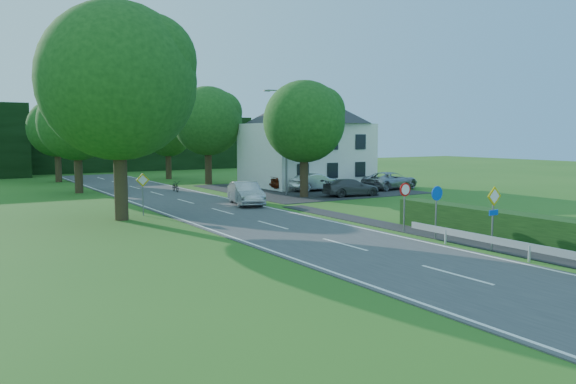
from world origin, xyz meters
TOP-DOWN VIEW (x-y plane):
  - road at (0.00, 20.00)m, footprint 7.00×80.00m
  - parking_pad at (12.00, 33.00)m, footprint 14.00×16.00m
  - line_edge_left at (-3.25, 20.00)m, footprint 0.12×80.00m
  - line_edge_right at (3.25, 20.00)m, footprint 0.12×80.00m
  - line_centre at (0.00, 20.00)m, footprint 0.12×80.00m
  - tree_main at (-6.00, 24.00)m, footprint 9.40×9.40m
  - tree_left_far at (-5.00, 40.00)m, footprint 7.00×7.00m
  - tree_right_far at (7.00, 42.00)m, footprint 7.40×7.40m
  - tree_left_back at (-4.50, 52.00)m, footprint 6.60×6.60m
  - tree_right_back at (6.00, 50.00)m, footprint 6.20×6.20m
  - tree_right_mid at (8.50, 28.00)m, footprint 7.00×7.00m
  - treeline_right at (8.00, 66.00)m, footprint 30.00×5.00m
  - house_white at (14.00, 36.00)m, footprint 10.60×8.40m
  - streetlight at (8.06, 30.00)m, footprint 2.03×0.18m
  - sign_priority_right at (4.30, 7.98)m, footprint 0.78×0.09m
  - sign_roundabout at (4.30, 10.98)m, footprint 0.64×0.08m
  - sign_speed_limit at (4.30, 12.97)m, footprint 0.64×0.11m
  - sign_priority_left at (-4.50, 24.98)m, footprint 0.78×0.09m
  - moving_car at (2.70, 26.13)m, footprint 2.65×4.80m
  - motorcycle at (1.80, 36.70)m, footprint 0.72×1.69m
  - parked_car_red at (11.14, 33.00)m, footprint 4.85×2.46m
  - parked_car_silver_a at (11.81, 31.35)m, footprint 4.40×1.65m
  - parked_car_grey at (11.87, 26.69)m, footprint 4.62×2.40m
  - parked_car_silver_b at (18.00, 29.16)m, footprint 5.48×3.04m
  - parasol at (11.19, 33.71)m, footprint 2.45×2.47m

SIDE VIEW (x-z plane):
  - road at x=0.00m, z-range 0.00..0.04m
  - parking_pad at x=12.00m, z-range 0.00..0.04m
  - line_edge_left at x=-3.25m, z-range 0.04..0.05m
  - line_edge_right at x=3.25m, z-range 0.04..0.05m
  - line_centre at x=0.00m, z-range 0.04..0.05m
  - motorcycle at x=1.80m, z-range 0.04..0.90m
  - parked_car_grey at x=11.87m, z-range 0.04..1.32m
  - parked_car_silver_a at x=11.81m, z-range 0.04..1.47m
  - parked_car_silver_b at x=18.00m, z-range 0.04..1.49m
  - moving_car at x=2.70m, z-range 0.04..1.54m
  - parked_car_red at x=11.14m, z-range 0.04..1.62m
  - parasol at x=11.19m, z-range 0.04..1.76m
  - sign_roundabout at x=4.30m, z-range 0.49..2.86m
  - sign_priority_left at x=-4.50m, z-range 0.50..2.94m
  - sign_speed_limit at x=4.30m, z-range 0.58..2.95m
  - sign_priority_right at x=4.30m, z-range 0.50..3.09m
  - treeline_right at x=8.00m, z-range 0.00..7.00m
  - tree_right_back at x=6.00m, z-range 0.00..7.56m
  - tree_left_back at x=-4.50m, z-range 0.00..8.07m
  - tree_left_far at x=-5.00m, z-range 0.00..8.58m
  - tree_right_mid at x=8.50m, z-range 0.00..8.58m
  - house_white at x=14.00m, z-range 0.11..8.71m
  - streetlight at x=8.06m, z-range 0.46..8.46m
  - tree_right_far at x=7.00m, z-range 0.00..9.09m
  - tree_main at x=-6.00m, z-range 0.00..11.64m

